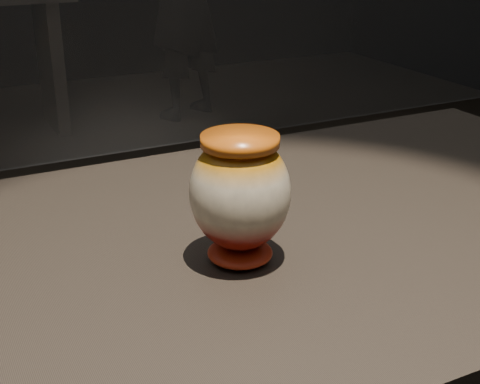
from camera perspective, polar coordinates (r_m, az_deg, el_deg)
The scene contains 1 object.
main_vase at distance 0.89m, azimuth 0.00°, elevation -0.20°, with size 0.16×0.16×0.18m.
Camera 1 is at (-0.20, -0.80, 1.35)m, focal length 50.00 mm.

